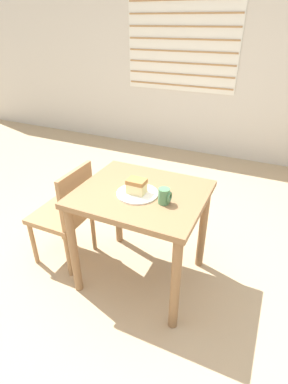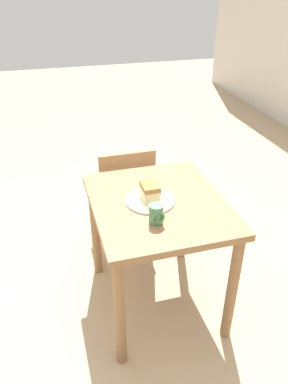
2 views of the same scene
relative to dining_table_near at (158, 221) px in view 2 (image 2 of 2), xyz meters
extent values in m
plane|color=tan|center=(0.04, -0.32, -0.63)|extent=(14.00, 14.00, 0.00)
cube|color=olive|center=(0.00, 0.00, 0.11)|extent=(0.85, 0.73, 0.04)
cylinder|color=olive|center=(-0.37, -0.31, -0.27)|extent=(0.06, 0.06, 0.73)
cylinder|color=olive|center=(0.37, -0.31, -0.27)|extent=(0.06, 0.06, 0.73)
cylinder|color=olive|center=(-0.37, 0.31, -0.27)|extent=(0.06, 0.06, 0.73)
cylinder|color=olive|center=(0.37, 0.31, -0.27)|extent=(0.06, 0.06, 0.73)
cube|color=#9E754C|center=(-0.69, -0.05, -0.22)|extent=(0.40, 0.40, 0.04)
cylinder|color=#9E754C|center=(-0.86, 0.12, -0.43)|extent=(0.04, 0.04, 0.40)
cylinder|color=#9E754C|center=(-0.86, -0.23, -0.43)|extent=(0.04, 0.04, 0.40)
cylinder|color=#9E754C|center=(-0.51, 0.12, -0.43)|extent=(0.04, 0.04, 0.40)
cylinder|color=#9E754C|center=(-0.51, -0.23, -0.43)|extent=(0.04, 0.04, 0.40)
cube|color=#9E754C|center=(-0.50, -0.05, 0.01)|extent=(0.03, 0.38, 0.41)
cylinder|color=white|center=(-0.01, -0.04, 0.14)|extent=(0.27, 0.27, 0.01)
cube|color=beige|center=(-0.01, -0.04, 0.18)|extent=(0.12, 0.09, 0.07)
cube|color=#A3703D|center=(-0.01, -0.04, 0.23)|extent=(0.12, 0.09, 0.03)
cylinder|color=#4C8456|center=(0.19, -0.07, 0.19)|extent=(0.07, 0.07, 0.10)
torus|color=#4C8456|center=(0.22, -0.07, 0.19)|extent=(0.01, 0.07, 0.07)
camera|label=1|loc=(0.74, -1.56, 1.12)|focal=28.00mm
camera|label=2|loc=(1.67, -0.56, 1.25)|focal=35.00mm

